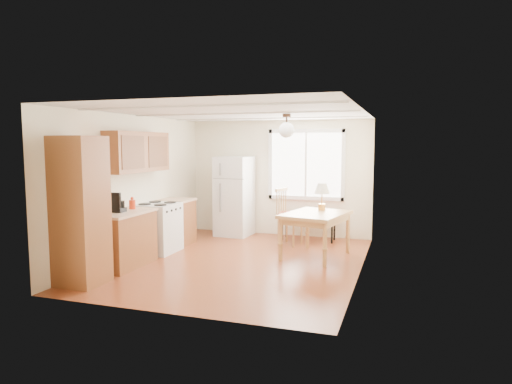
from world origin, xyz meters
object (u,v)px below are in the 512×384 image
at_px(bench, 308,216).
at_px(chair, 285,212).
at_px(refrigerator, 234,196).
at_px(dining_table, 316,219).

relative_size(bench, chair, 1.13).
bearing_deg(bench, chair, -130.20).
xyz_separation_m(bench, chair, (-0.36, -0.52, 0.14)).
relative_size(refrigerator, bench, 1.36).
height_order(bench, dining_table, dining_table).
height_order(refrigerator, bench, refrigerator).
height_order(dining_table, chair, chair).
relative_size(dining_table, chair, 1.28).
bearing_deg(dining_table, bench, 118.89).
xyz_separation_m(refrigerator, dining_table, (2.05, -1.38, -0.18)).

